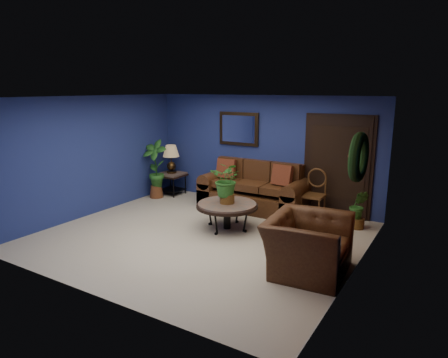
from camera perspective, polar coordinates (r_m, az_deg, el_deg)
The scene contains 18 objects.
floor at distance 7.41m, azimuth -3.30°, elevation -8.11°, with size 5.50×5.50×0.00m, color #BEB19E.
wall_back at distance 9.20m, azimuth 5.47°, elevation 4.05°, with size 5.50×0.04×2.50m, color navy.
wall_left at distance 8.90m, azimuth -18.19°, elevation 3.16°, with size 0.04×5.00×2.50m, color navy.
wall_right_brick at distance 5.98m, azimuth 18.83°, elevation -1.40°, with size 0.04×5.00×2.50m, color maroon.
ceiling at distance 6.92m, azimuth -3.57°, elevation 11.59°, with size 5.50×5.00×0.02m, color silver.
crown_molding at distance 5.82m, azimuth 19.39°, elevation 9.97°, with size 0.03×5.00×0.14m, color white.
wall_mirror at distance 9.37m, azimuth 2.10°, elevation 7.17°, with size 1.02×0.06×0.77m, color #422C15.
closet_door at distance 8.60m, azimuth 15.91°, elevation 1.64°, with size 1.44×0.06×2.18m, color black.
wreath at distance 5.95m, azimuth 18.69°, elevation 2.98°, with size 0.72×0.72×0.16m, color black.
sofa at distance 9.00m, azimuth 4.44°, elevation -1.98°, with size 2.37×1.02×1.07m.
coffee_table at distance 7.64m, azimuth 0.45°, elevation -3.88°, with size 1.18×1.18×0.51m.
end_table at distance 10.19m, azimuth -7.47°, elevation 0.15°, with size 0.61×0.61×0.56m.
table_lamp at distance 10.08m, azimuth -7.57°, elevation 3.34°, with size 0.41×0.41×0.68m.
side_chair at distance 8.47m, azimuth 12.83°, elevation -1.59°, with size 0.45×0.45×1.03m.
armchair at distance 6.04m, azimuth 11.85°, elevation -9.18°, with size 1.27×1.11×0.82m, color #482B14.
coffee_plant at distance 7.51m, azimuth 0.46°, elevation -0.23°, with size 0.67×0.60×0.80m.
floor_plant at distance 8.09m, azimuth 18.64°, elevation -4.10°, with size 0.38×0.33×0.76m.
tall_plant at distance 9.89m, azimuth -9.77°, elevation 1.73°, with size 0.64×0.45×1.43m.
Camera 1 is at (3.94, -5.69, 2.66)m, focal length 32.00 mm.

